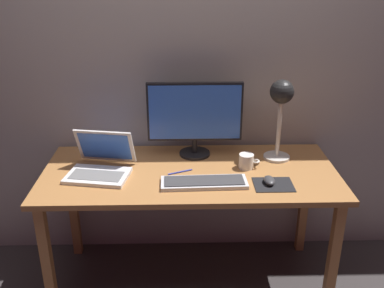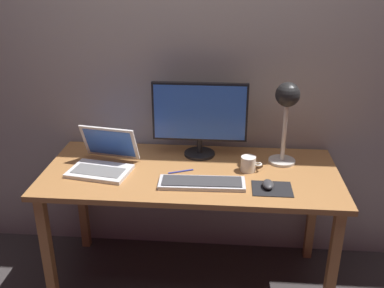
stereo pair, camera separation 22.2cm
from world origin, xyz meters
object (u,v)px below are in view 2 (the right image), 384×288
monitor (200,115)px  coffee_mug (249,164)px  desk_lamp (287,105)px  mouse (268,184)px  laptop (104,157)px  keyboard_main (202,183)px  pen (181,171)px

monitor → coffee_mug: size_ratio=4.67×
desk_lamp → mouse: (-0.10, -0.31, -0.32)m
laptop → desk_lamp: size_ratio=0.79×
keyboard_main → laptop: size_ratio=1.21×
monitor → laptop: 0.58m
monitor → desk_lamp: size_ratio=1.17×
keyboard_main → coffee_mug: (0.24, 0.18, 0.03)m
laptop → pen: bearing=-2.9°
mouse → laptop: bearing=169.6°
pen → keyboard_main: bearing=-48.1°
monitor → coffee_mug: bearing=-33.6°
monitor → mouse: 0.57m
mouse → pen: 0.48m
keyboard_main → desk_lamp: bearing=35.4°
coffee_mug → pen: 0.37m
mouse → pen: (-0.46, 0.14, -0.02)m
monitor → desk_lamp: 0.49m
keyboard_main → laptop: bearing=163.8°
keyboard_main → coffee_mug: 0.31m
pen → desk_lamp: bearing=17.2°
mouse → coffee_mug: coffee_mug is taller
desk_lamp → coffee_mug: size_ratio=4.00×
keyboard_main → pen: (-0.12, 0.14, -0.01)m
monitor → keyboard_main: bearing=-84.3°
keyboard_main → pen: keyboard_main is taller
mouse → coffee_mug: (-0.09, 0.19, 0.02)m
desk_lamp → pen: size_ratio=3.32×
keyboard_main → desk_lamp: 0.63m
keyboard_main → coffee_mug: coffee_mug is taller
laptop → coffee_mug: size_ratio=3.15×
keyboard_main → pen: size_ratio=3.17×
desk_lamp → mouse: size_ratio=4.84×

